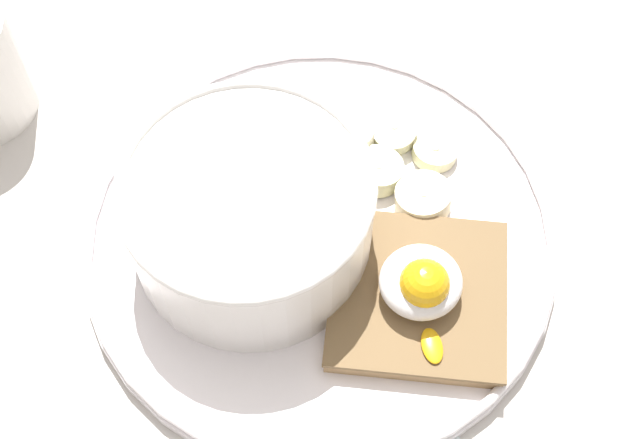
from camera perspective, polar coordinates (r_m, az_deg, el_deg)
name	(u,v)px	position (r cm, az deg, el deg)	size (l,w,h in cm)	color
ground_plane	(320,250)	(57.40, 0.00, -1.98)	(120.00, 120.00, 2.00)	beige
plate	(320,237)	(55.82, 0.00, -1.12)	(29.58, 29.58, 1.60)	white
oatmeal_bowl	(250,215)	(52.54, -4.52, 0.27)	(14.78, 14.78, 7.13)	white
toast_slice	(418,295)	(53.29, 6.27, -4.84)	(13.79, 13.79, 1.32)	brown
poached_egg	(422,283)	(51.36, 6.54, -4.07)	(4.86, 7.05, 3.60)	white
banana_slice_front	(377,171)	(57.31, 3.67, 3.12)	(4.62, 4.57, 1.66)	#E8ECB8
banana_slice_left	(394,132)	(59.00, 4.76, 5.63)	(4.35, 4.40, 1.98)	#EEE9BC
banana_slice_back	(351,138)	(58.57, 2.03, 5.24)	(3.59, 3.75, 1.91)	#F3E4C8
banana_slice_right	(421,194)	(56.59, 6.46, 1.66)	(4.66, 4.74, 1.79)	#FAF0C7
banana_slice_inner	(435,152)	(58.80, 7.35, 4.34)	(4.13, 4.11, 1.12)	beige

